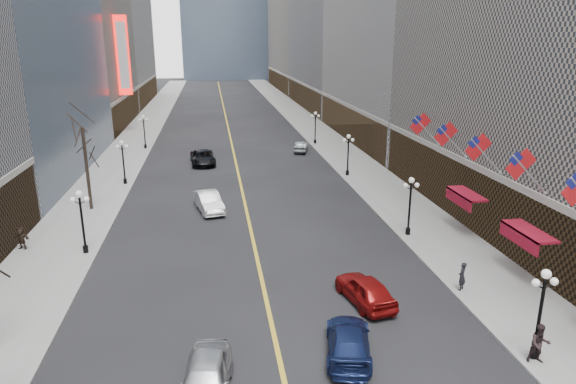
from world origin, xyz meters
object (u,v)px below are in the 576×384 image
object	(u,v)px
car_nb_far	(203,158)
car_sb_near	(348,341)
streetlamp_west_3	(144,128)
car_sb_far	(301,147)
car_nb_near	(206,379)
streetlamp_east_2	(348,150)
streetlamp_west_1	(82,215)
ped_ne_corner	(462,276)
car_nb_mid	(209,202)
streetlamp_west_2	(123,158)
car_sb_mid	(365,289)
streetlamp_east_0	(541,305)
streetlamp_east_3	(315,124)
streetlamp_east_1	(410,200)

from	to	relation	value
car_nb_far	car_sb_near	world-z (taller)	car_nb_far
streetlamp_west_3	car_sb_near	size ratio (longest dim) A/B	0.89
car_sb_near	car_sb_far	xyz separation A→B (m)	(5.70, 45.56, -0.02)
car_nb_far	car_nb_near	bearing A→B (deg)	-93.99
streetlamp_east_2	streetlamp_west_1	size ratio (longest dim) A/B	1.00
streetlamp_east_2	car_nb_far	size ratio (longest dim) A/B	0.76
streetlamp_west_1	ped_ne_corner	xyz separation A→B (m)	(23.40, -9.09, -1.87)
ped_ne_corner	car_nb_far	bearing A→B (deg)	-110.92
car_nb_mid	ped_ne_corner	xyz separation A→B (m)	(14.84, -17.42, 0.19)
streetlamp_east_2	car_nb_mid	distance (m)	18.00
streetlamp_west_1	streetlamp_west_2	bearing A→B (deg)	90.00
car_nb_far	car_sb_mid	world-z (taller)	car_nb_far
streetlamp_east_0	car_sb_mid	world-z (taller)	streetlamp_east_0
streetlamp_east_2	streetlamp_east_3	world-z (taller)	same
streetlamp_west_3	streetlamp_west_2	bearing A→B (deg)	-90.00
car_nb_mid	car_sb_mid	distance (m)	19.85
streetlamp_east_1	streetlamp_east_3	distance (m)	36.00
car_nb_far	car_sb_mid	distance (m)	36.74
streetlamp_west_1	car_nb_near	xyz separation A→B (m)	(8.42, -16.31, -2.05)
streetlamp_east_0	streetlamp_east_2	world-z (taller)	same
streetlamp_east_1	ped_ne_corner	size ratio (longest dim) A/B	2.57
streetlamp_east_0	streetlamp_east_1	bearing A→B (deg)	90.00
car_nb_mid	car_sb_far	world-z (taller)	car_nb_mid
streetlamp_east_0	streetlamp_east_1	distance (m)	16.00
streetlamp_east_2	streetlamp_east_1	bearing A→B (deg)	-90.00
car_sb_mid	car_sb_far	distance (m)	40.89
car_sb_mid	car_sb_far	xyz separation A→B (m)	(3.44, 40.75, -0.10)
car_sb_near	car_sb_mid	bearing A→B (deg)	-102.23
streetlamp_east_3	car_nb_mid	world-z (taller)	streetlamp_east_3
car_nb_mid	car_nb_far	world-z (taller)	car_nb_mid
streetlamp_east_0	car_nb_mid	size ratio (longest dim) A/B	0.89
streetlamp_east_1	car_nb_mid	bearing A→B (deg)	151.03
streetlamp_east_3	streetlamp_west_2	bearing A→B (deg)	-142.67
streetlamp_west_2	car_nb_mid	xyz separation A→B (m)	(8.56, -9.68, -2.06)
car_nb_near	ped_ne_corner	size ratio (longest dim) A/B	2.86
streetlamp_west_1	car_sb_far	world-z (taller)	streetlamp_west_1
car_sb_far	ped_ne_corner	distance (m)	40.46
streetlamp_east_0	streetlamp_east_3	world-z (taller)	same
car_nb_near	car_nb_far	size ratio (longest dim) A/B	0.84
streetlamp_west_3	ped_ne_corner	xyz separation A→B (m)	(23.40, -45.09, -1.87)
streetlamp_west_3	ped_ne_corner	world-z (taller)	streetlamp_west_3
streetlamp_east_0	streetlamp_east_2	xyz separation A→B (m)	(0.00, 34.00, 0.00)
car_nb_far	ped_ne_corner	world-z (taller)	ped_ne_corner
car_nb_near	car_sb_near	bearing A→B (deg)	23.54
streetlamp_east_3	car_nb_near	size ratio (longest dim) A/B	0.90
streetlamp_west_1	ped_ne_corner	distance (m)	25.17
car_nb_near	ped_ne_corner	bearing A→B (deg)	32.39
streetlamp_west_1	car_nb_far	world-z (taller)	streetlamp_west_1
streetlamp_west_3	car_sb_far	world-z (taller)	streetlamp_west_3
streetlamp_east_3	car_nb_far	distance (m)	18.75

